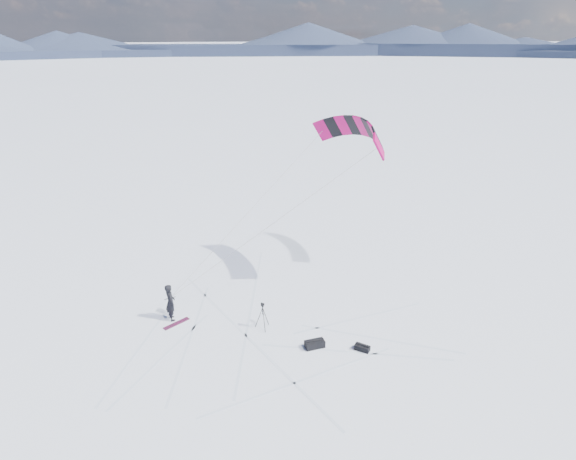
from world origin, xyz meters
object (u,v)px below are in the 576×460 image
snowkiter (172,319)px  gear_bag_b (362,348)px  tripod (263,312)px  gear_bag_a (315,344)px  snowboard (176,323)px

snowkiter → gear_bag_b: 9.38m
tripod → gear_bag_a: bearing=-81.4°
snowboard → gear_bag_b: 8.98m
snowkiter → tripod: size_ratio=1.43×
tripod → gear_bag_b: size_ratio=1.83×
snowkiter → tripod: bearing=-125.5°
snowkiter → tripod: tripod is taller
snowboard → gear_bag_b: gear_bag_b is taller
snowkiter → snowboard: (0.10, -0.51, 0.02)m
snowkiter → gear_bag_b: bearing=-131.6°
tripod → gear_bag_b: (3.35, -3.49, -0.73)m
snowboard → gear_bag_a: gear_bag_a is taller
snowkiter → gear_bag_b: size_ratio=2.61×
snowboard → gear_bag_b: (7.05, -5.56, 0.11)m
gear_bag_a → gear_bag_b: gear_bag_a is taller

